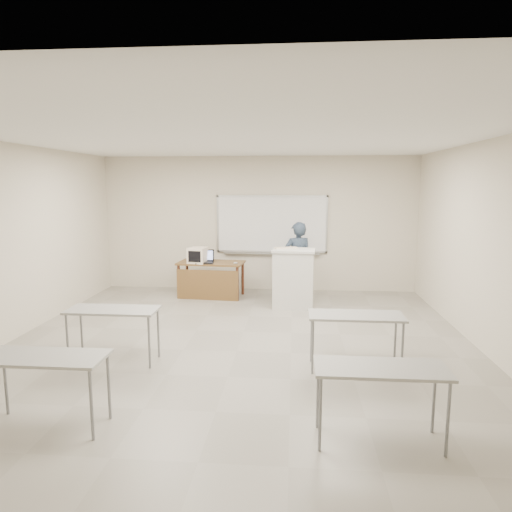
# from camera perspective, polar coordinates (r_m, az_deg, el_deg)

# --- Properties ---
(floor) EXTENTS (7.00, 8.00, 0.01)m
(floor) POSITION_cam_1_polar(r_m,az_deg,el_deg) (6.69, -2.42, -11.86)
(floor) COLOR gray
(floor) RESTS_ON ground
(whiteboard) EXTENTS (2.48, 0.10, 1.31)m
(whiteboard) POSITION_cam_1_polar(r_m,az_deg,el_deg) (10.23, 1.99, 3.90)
(whiteboard) COLOR white
(whiteboard) RESTS_ON floor
(student_desks) EXTENTS (4.40, 2.20, 0.73)m
(student_desks) POSITION_cam_1_polar(r_m,az_deg,el_deg) (5.21, -4.36, -10.12)
(student_desks) COLOR gray
(student_desks) RESTS_ON floor
(instructor_desk) EXTENTS (1.38, 0.69, 0.75)m
(instructor_desk) POSITION_cam_1_polar(r_m,az_deg,el_deg) (9.66, -5.74, -2.10)
(instructor_desk) COLOR brown
(instructor_desk) RESTS_ON floor
(podium) EXTENTS (0.81, 0.59, 1.14)m
(podium) POSITION_cam_1_polar(r_m,az_deg,el_deg) (8.89, 4.71, -2.78)
(podium) COLOR silver
(podium) RESTS_ON floor
(crt_monitor) EXTENTS (0.35, 0.40, 0.34)m
(crt_monitor) POSITION_cam_1_polar(r_m,az_deg,el_deg) (9.63, -7.25, 0.10)
(crt_monitor) COLOR beige
(crt_monitor) RESTS_ON instructor_desk
(laptop) EXTENTS (0.36, 0.33, 0.26)m
(laptop) POSITION_cam_1_polar(r_m,az_deg,el_deg) (9.62, -6.36, -0.49)
(laptop) COLOR black
(laptop) RESTS_ON instructor_desk
(mouse) EXTENTS (0.10, 0.08, 0.03)m
(mouse) POSITION_cam_1_polar(r_m,az_deg,el_deg) (9.44, -2.58, -0.88)
(mouse) COLOR #ACAEB5
(mouse) RESTS_ON instructor_desk
(keyboard) EXTENTS (0.46, 0.27, 0.02)m
(keyboard) POSITION_cam_1_polar(r_m,az_deg,el_deg) (8.87, 3.79, 1.01)
(keyboard) COLOR beige
(keyboard) RESTS_ON podium
(presenter) EXTENTS (0.68, 0.54, 1.62)m
(presenter) POSITION_cam_1_polar(r_m,az_deg,el_deg) (9.46, 5.21, -0.62)
(presenter) COLOR black
(presenter) RESTS_ON floor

